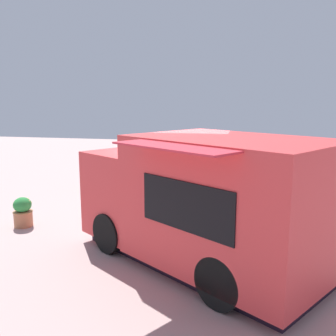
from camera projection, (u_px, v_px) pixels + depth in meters
name	position (u px, v px, depth m)	size (l,w,h in m)	color
ground_plane	(176.00, 231.00, 8.87)	(40.00, 40.00, 0.00)	#BF9E99
food_truck	(203.00, 203.00, 6.96)	(4.72, 5.36, 2.48)	#DE3C3E
person_customer	(234.00, 189.00, 11.67)	(0.79, 0.55, 0.86)	black
planter_flowering_near	(93.00, 180.00, 13.04)	(0.46, 0.46, 0.67)	#B46A40
planter_flowering_far	(23.00, 212.00, 9.17)	(0.48, 0.48, 0.74)	#B06C48
planter_flowering_side	(283.00, 186.00, 12.07)	(0.53, 0.53, 0.69)	#B96B55
plaza_bench	(138.00, 186.00, 11.98)	(1.39, 1.70, 0.47)	brown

